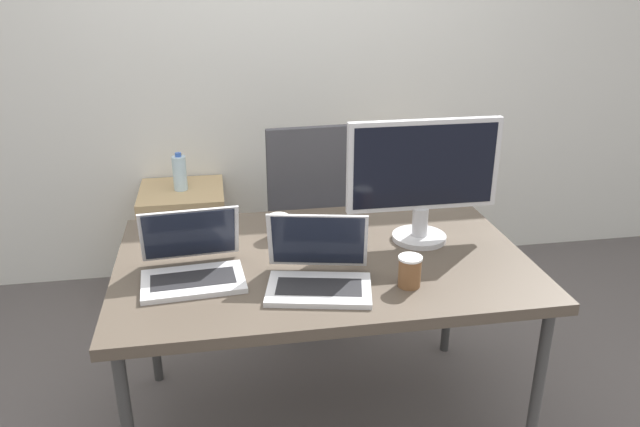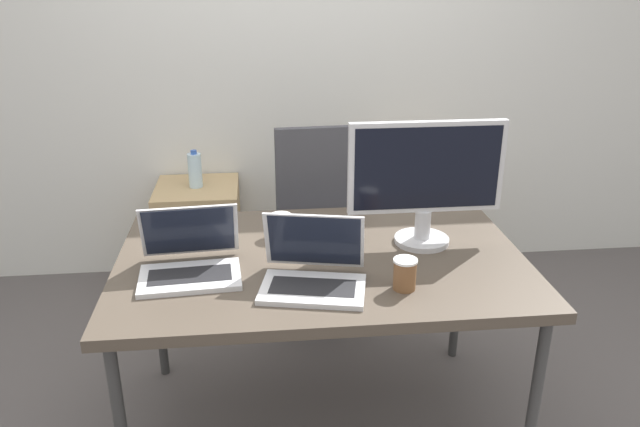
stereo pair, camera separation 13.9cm
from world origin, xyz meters
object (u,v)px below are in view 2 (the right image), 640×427
at_px(cabinet_left, 200,238).
at_px(laptop_right, 313,272).
at_px(office_chair, 318,247).
at_px(cabinet_right, 410,229).
at_px(monitor, 426,179).
at_px(laptop_left, 190,261).
at_px(water_bottle, 195,170).
at_px(mouse, 334,254).
at_px(coffee_cup_white, 281,225).
at_px(coffee_cup_brown, 405,274).

distance_m(cabinet_left, laptop_right, 1.61).
distance_m(office_chair, cabinet_left, 0.75).
xyz_separation_m(cabinet_right, monitor, (-0.26, -1.15, 0.71)).
bearing_deg(office_chair, laptop_left, -120.15).
distance_m(cabinet_right, water_bottle, 1.28).
distance_m(laptop_right, mouse, 0.22).
bearing_deg(laptop_right, laptop_left, 162.72).
relative_size(cabinet_left, mouse, 8.82).
bearing_deg(laptop_right, cabinet_right, 64.01).
relative_size(cabinet_right, monitor, 1.06).
bearing_deg(monitor, water_bottle, 129.46).
bearing_deg(cabinet_right, coffee_cup_white, -127.39).
height_order(laptop_right, coffee_cup_brown, laptop_right).
bearing_deg(monitor, cabinet_left, 129.52).
bearing_deg(cabinet_left, mouse, -64.30).
xyz_separation_m(laptop_left, coffee_cup_brown, (0.71, -0.18, 0.01)).
height_order(monitor, coffee_cup_white, monitor).
bearing_deg(cabinet_left, laptop_left, -85.83).
relative_size(laptop_right, coffee_cup_white, 4.21).
relative_size(office_chair, coffee_cup_brown, 10.14).
height_order(office_chair, coffee_cup_brown, office_chair).
distance_m(laptop_left, laptop_right, 0.43).
distance_m(cabinet_right, coffee_cup_white, 1.40).
bearing_deg(cabinet_right, monitor, -102.79).
distance_m(laptop_right, monitor, 0.57).
relative_size(water_bottle, mouse, 2.98).
bearing_deg(coffee_cup_brown, office_chair, 99.13).
distance_m(laptop_left, monitor, 0.90).
xyz_separation_m(cabinet_left, water_bottle, (-0.00, 0.00, 0.40)).
relative_size(water_bottle, laptop_right, 0.55).
bearing_deg(monitor, laptop_right, -146.48).
bearing_deg(mouse, cabinet_right, 64.03).
relative_size(cabinet_right, laptop_left, 1.73).
relative_size(laptop_left, laptop_right, 0.94).
distance_m(office_chair, water_bottle, 0.81).
bearing_deg(office_chair, coffee_cup_white, -108.07).
height_order(monitor, coffee_cup_brown, monitor).
bearing_deg(mouse, laptop_right, -116.08).
bearing_deg(water_bottle, mouse, -64.34).
xyz_separation_m(monitor, coffee_cup_brown, (-0.15, -0.35, -0.20)).
height_order(office_chair, mouse, office_chair).
bearing_deg(mouse, monitor, 15.91).
height_order(cabinet_right, monitor, monitor).
distance_m(water_bottle, coffee_cup_white, 1.13).
relative_size(cabinet_left, cabinet_right, 1.00).
relative_size(office_chair, coffee_cup_white, 12.04).
bearing_deg(cabinet_left, cabinet_right, 0.00).
relative_size(office_chair, cabinet_right, 1.77).
bearing_deg(water_bottle, office_chair, -33.15).
distance_m(cabinet_left, coffee_cup_white, 1.22).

